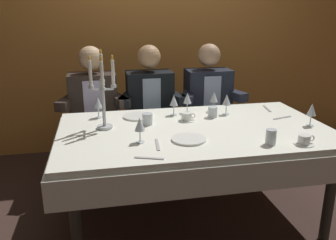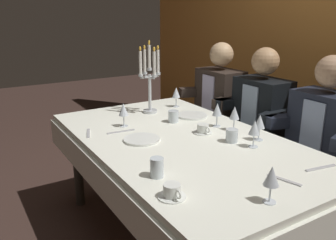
# 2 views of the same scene
# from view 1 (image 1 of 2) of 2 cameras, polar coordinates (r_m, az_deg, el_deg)

# --- Properties ---
(ground_plane) EXTENTS (12.00, 12.00, 0.00)m
(ground_plane) POSITION_cam_1_polar(r_m,az_deg,el_deg) (2.82, 4.04, -15.66)
(ground_plane) COLOR #392721
(back_wall) EXTENTS (6.00, 0.12, 2.70)m
(back_wall) POSITION_cam_1_polar(r_m,az_deg,el_deg) (3.98, -2.03, 14.80)
(back_wall) COLOR #D2883B
(back_wall) RESTS_ON ground_plane
(dining_table) EXTENTS (1.94, 1.14, 0.74)m
(dining_table) POSITION_cam_1_polar(r_m,az_deg,el_deg) (2.53, 4.34, -3.81)
(dining_table) COLOR white
(dining_table) RESTS_ON ground_plane
(candelabra) EXTENTS (0.19, 0.19, 0.55)m
(candelabra) POSITION_cam_1_polar(r_m,az_deg,el_deg) (2.44, -10.55, 4.43)
(candelabra) COLOR silver
(candelabra) RESTS_ON dining_table
(dinner_plate_0) EXTENTS (0.23, 0.23, 0.01)m
(dinner_plate_0) POSITION_cam_1_polar(r_m,az_deg,el_deg) (2.73, -4.89, 0.59)
(dinner_plate_0) COLOR white
(dinner_plate_0) RESTS_ON dining_table
(dinner_plate_1) EXTENTS (0.22, 0.22, 0.01)m
(dinner_plate_1) POSITION_cam_1_polar(r_m,az_deg,el_deg) (2.25, 3.40, -3.13)
(dinner_plate_1) COLOR white
(dinner_plate_1) RESTS_ON dining_table
(wine_glass_0) EXTENTS (0.07, 0.07, 0.16)m
(wine_glass_0) POSITION_cam_1_polar(r_m,az_deg,el_deg) (2.70, 22.31, 1.50)
(wine_glass_0) COLOR silver
(wine_glass_0) RESTS_ON dining_table
(wine_glass_1) EXTENTS (0.07, 0.07, 0.16)m
(wine_glass_1) POSITION_cam_1_polar(r_m,az_deg,el_deg) (2.74, -11.30, 2.67)
(wine_glass_1) COLOR silver
(wine_glass_1) RESTS_ON dining_table
(wine_glass_2) EXTENTS (0.07, 0.07, 0.16)m
(wine_glass_2) POSITION_cam_1_polar(r_m,az_deg,el_deg) (2.81, 9.50, 3.17)
(wine_glass_2) COLOR silver
(wine_glass_2) RESTS_ON dining_table
(wine_glass_3) EXTENTS (0.07, 0.07, 0.16)m
(wine_glass_3) POSITION_cam_1_polar(r_m,az_deg,el_deg) (2.82, 3.17, 3.45)
(wine_glass_3) COLOR silver
(wine_glass_3) RESTS_ON dining_table
(wine_glass_4) EXTENTS (0.07, 0.07, 0.16)m
(wine_glass_4) POSITION_cam_1_polar(r_m,az_deg,el_deg) (2.19, -4.61, -0.82)
(wine_glass_4) COLOR silver
(wine_glass_4) RESTS_ON dining_table
(wine_glass_5) EXTENTS (0.07, 0.07, 0.16)m
(wine_glass_5) POSITION_cam_1_polar(r_m,az_deg,el_deg) (2.89, 7.47, 3.69)
(wine_glass_5) COLOR silver
(wine_glass_5) RESTS_ON dining_table
(wine_glass_6) EXTENTS (0.07, 0.07, 0.16)m
(wine_glass_6) POSITION_cam_1_polar(r_m,az_deg,el_deg) (2.75, 0.95, 3.11)
(wine_glass_6) COLOR silver
(wine_glass_6) RESTS_ON dining_table
(water_tumbler_0) EXTENTS (0.07, 0.07, 0.08)m
(water_tumbler_0) POSITION_cam_1_polar(r_m,az_deg,el_deg) (2.54, -3.37, 0.14)
(water_tumbler_0) COLOR silver
(water_tumbler_0) RESTS_ON dining_table
(water_tumbler_1) EXTENTS (0.07, 0.07, 0.10)m
(water_tumbler_1) POSITION_cam_1_polar(r_m,az_deg,el_deg) (2.26, 16.38, -2.65)
(water_tumbler_1) COLOR silver
(water_tumbler_1) RESTS_ON dining_table
(water_tumbler_2) EXTENTS (0.07, 0.07, 0.08)m
(water_tumbler_2) POSITION_cam_1_polar(r_m,az_deg,el_deg) (2.74, 7.26, 1.28)
(water_tumbler_2) COLOR silver
(water_tumbler_2) RESTS_ON dining_table
(coffee_cup_0) EXTENTS (0.13, 0.12, 0.06)m
(coffee_cup_0) POSITION_cam_1_polar(r_m,az_deg,el_deg) (2.33, 21.27, -3.09)
(coffee_cup_0) COLOR white
(coffee_cup_0) RESTS_ON dining_table
(coffee_cup_1) EXTENTS (0.13, 0.12, 0.06)m
(coffee_cup_1) POSITION_cam_1_polar(r_m,az_deg,el_deg) (2.64, 3.05, 0.44)
(coffee_cup_1) COLOR white
(coffee_cup_1) RESTS_ON dining_table
(knife_0) EXTENTS (0.05, 0.19, 0.01)m
(knife_0) POSITION_cam_1_polar(r_m,az_deg,el_deg) (3.07, 15.79, 1.79)
(knife_0) COLOR #B7B7BC
(knife_0) RESTS_ON dining_table
(spoon_1) EXTENTS (0.17, 0.06, 0.01)m
(spoon_1) POSITION_cam_1_polar(r_m,az_deg,el_deg) (2.84, 18.06, 0.36)
(spoon_1) COLOR #B7B7BC
(spoon_1) RESTS_ON dining_table
(knife_2) EXTENTS (0.04, 0.19, 0.01)m
(knife_2) POSITION_cam_1_polar(r_m,az_deg,el_deg) (2.17, -1.71, -4.01)
(knife_2) COLOR #B7B7BC
(knife_2) RESTS_ON dining_table
(fork_3) EXTENTS (0.17, 0.07, 0.01)m
(fork_3) POSITION_cam_1_polar(r_m,az_deg,el_deg) (1.99, -3.08, -6.20)
(fork_3) COLOR #B7B7BC
(fork_3) RESTS_ON dining_table
(seated_diner_0) EXTENTS (0.63, 0.48, 1.24)m
(seated_diner_0) POSITION_cam_1_polar(r_m,az_deg,el_deg) (3.25, -12.02, 2.83)
(seated_diner_0) COLOR #2F2C26
(seated_diner_0) RESTS_ON ground_plane
(seated_diner_1) EXTENTS (0.63, 0.48, 1.24)m
(seated_diner_1) POSITION_cam_1_polar(r_m,az_deg,el_deg) (3.29, -3.00, 3.34)
(seated_diner_1) COLOR #2F2C26
(seated_diner_1) RESTS_ON ground_plane
(seated_diner_2) EXTENTS (0.63, 0.48, 1.24)m
(seated_diner_2) POSITION_cam_1_polar(r_m,az_deg,el_deg) (3.41, 6.42, 3.78)
(seated_diner_2) COLOR #2F2C26
(seated_diner_2) RESTS_ON ground_plane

